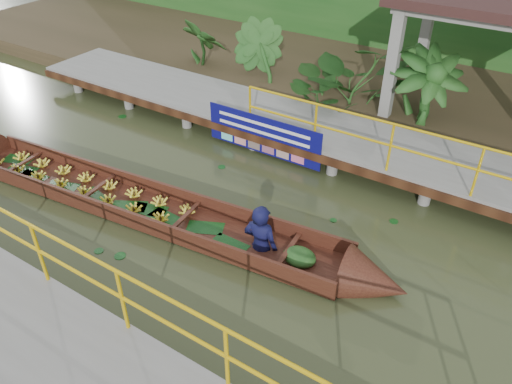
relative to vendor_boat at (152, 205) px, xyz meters
The scene contains 7 objects.
ground 1.34m from the vendor_boat, 21.54° to the left, with size 80.00×80.00×0.00m, color #2E361B.
land_strip 8.08m from the vendor_boat, 81.29° to the left, with size 30.00×8.00×0.45m, color #2F2917.
far_dock 4.11m from the vendor_boat, 72.37° to the left, with size 16.00×2.06×1.66m.
pavilion 8.40m from the vendor_boat, 58.09° to the left, with size 4.40×3.00×3.00m.
vendor_boat is the anchor object (origin of this frame).
blue_banner 3.04m from the vendor_boat, 78.30° to the left, with size 2.86×0.04×0.89m.
tropical_plants 6.56m from the vendor_boat, 63.05° to the left, with size 14.18×1.18×1.47m.
Camera 1 is at (4.55, -5.77, 5.80)m, focal length 35.00 mm.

